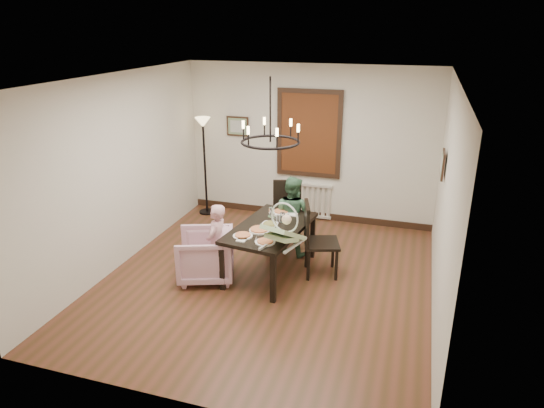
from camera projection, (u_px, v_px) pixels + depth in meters
The scene contains 17 objects.
room_shell at pixel (274, 179), 6.74m from camera, with size 4.51×5.00×2.81m.
dining_table at pixel (270, 232), 6.90m from camera, with size 1.08×1.67×0.73m.
chair_far at pixel (287, 214), 7.85m from camera, with size 0.46×0.46×1.05m, color black, non-canonical shape.
chair_right at pixel (322, 239), 6.89m from camera, with size 0.48×0.48×1.10m, color black, non-canonical shape.
armchair at pixel (205, 255), 6.84m from camera, with size 0.76×0.78×0.71m, color #D09FB3.
elderly_woman at pixel (217, 250), 6.73m from camera, with size 0.35×0.23×0.95m, color #D4969B.
seated_man at pixel (291, 222), 7.57m from camera, with size 0.51×0.40×1.04m, color #3F6A49.
baby_bouncer at pixel (283, 231), 6.23m from camera, with size 0.43×0.60×0.39m, color #AFD291, non-canonical shape.
salad_bowl at pixel (270, 225), 6.82m from camera, with size 0.28×0.28×0.07m, color white.
pizza_platter at pixel (259, 230), 6.70m from camera, with size 0.29×0.29×0.04m, color tan.
drinking_glass at pixel (273, 220), 6.87m from camera, with size 0.08×0.08×0.15m, color silver.
window_blinds at pixel (309, 134), 8.54m from camera, with size 1.00×0.03×1.40m, color #5C2812.
radiator at pixel (307, 200), 9.00m from camera, with size 0.92×0.12×0.62m, color silver, non-canonical shape.
picture_back at pixel (238, 126), 8.91m from camera, with size 0.42×0.03×0.36m, color black.
picture_right at pixel (443, 164), 6.52m from camera, with size 0.42×0.03×0.36m, color black.
floor_lamp at pixel (205, 168), 9.04m from camera, with size 0.30×0.30×1.80m, color black, non-canonical shape.
chandelier at pixel (270, 142), 6.44m from camera, with size 0.80×0.80×0.04m, color black.
Camera 1 is at (1.88, -5.79, 3.44)m, focal length 32.00 mm.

